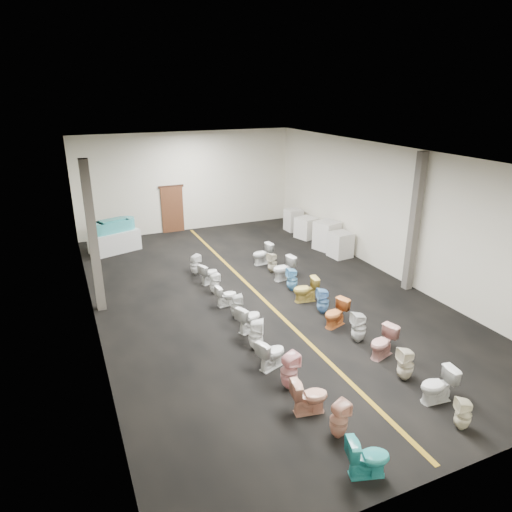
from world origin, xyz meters
The scene contains 41 objects.
floor centered at (0.00, 0.00, 0.00)m, with size 16.00×16.00×0.00m, color black.
ceiling centered at (0.00, 0.00, 4.50)m, with size 16.00×16.00×0.00m, color black.
wall_back centered at (0.00, 8.00, 2.25)m, with size 10.00×10.00×0.00m, color beige.
wall_front centered at (0.00, -8.00, 2.25)m, with size 10.00×10.00×0.00m, color beige.
wall_left centered at (-5.00, 0.00, 2.25)m, with size 16.00×16.00×0.00m, color beige.
wall_right centered at (5.00, 0.00, 2.25)m, with size 16.00×16.00×0.00m, color beige.
aisle_stripe centered at (0.00, 0.00, 0.00)m, with size 0.12×15.60×0.01m, color #956D15.
back_door centered at (-0.80, 7.94, 1.05)m, with size 1.00×0.10×2.10m, color #562D19.
door_frame centered at (-0.80, 7.95, 2.12)m, with size 1.15×0.08×0.10m, color #331C11.
column_left centered at (-4.75, 1.00, 2.25)m, with size 0.25×0.25×4.50m, color #59544C.
column_right centered at (4.75, -1.50, 2.25)m, with size 0.25×0.25×4.50m, color #59544C.
display_table centered at (-3.66, 6.20, 0.42)m, with size 1.90×0.95×0.84m, color silver.
bathtub centered at (-3.66, 6.20, 1.07)m, with size 1.79×1.06×0.55m.
appliance_crate_a centered at (4.40, 1.97, 0.50)m, with size 0.77×0.77×0.99m, color silver.
appliance_crate_b centered at (4.40, 2.97, 0.59)m, with size 0.85×0.85×1.17m, color silver.
appliance_crate_c centered at (4.40, 4.66, 0.46)m, with size 0.80×0.80×0.91m, color silver.
appliance_crate_d centered at (4.40, 5.88, 0.50)m, with size 0.70×0.70×1.01m, color silver.
toilet_left_0 centered at (-1.26, -7.43, 0.38)m, with size 0.42×0.74×0.76m, color teal.
toilet_left_1 centered at (-1.20, -6.45, 0.39)m, with size 0.35×0.35×0.77m, color tan.
toilet_left_2 centered at (-1.36, -5.61, 0.39)m, with size 0.43×0.76×0.77m, color #E19D82.
toilet_left_3 centered at (-1.36, -4.73, 0.43)m, with size 0.39×0.40×0.86m, color pink.
toilet_left_4 centered at (-1.38, -3.85, 0.38)m, with size 0.42×0.74×0.76m, color white.
toilet_left_5 centered at (-1.39, -2.96, 0.41)m, with size 0.37×0.38×0.83m, color white.
toilet_left_6 centered at (-1.18, -2.01, 0.38)m, with size 0.43×0.75×0.76m, color white.
toilet_left_7 centered at (-1.22, -1.17, 0.36)m, with size 0.32×0.33×0.72m, color silver.
toilet_left_8 centered at (-1.21, -0.30, 0.33)m, with size 0.37×0.65×0.67m, color white.
toilet_left_9 centered at (-1.26, 0.68, 0.34)m, with size 0.31×0.32×0.69m, color white.
toilet_left_10 centered at (-1.16, 1.56, 0.35)m, with size 0.39×0.69×0.70m, color silver.
toilet_left_11 centered at (-1.37, 2.46, 0.37)m, with size 0.34×0.34×0.75m, color white.
toilet_right_0 centered at (1.12, -7.24, 0.34)m, with size 0.31×0.32×0.69m, color beige.
toilet_right_1 centered at (1.29, -6.40, 0.39)m, with size 0.44×0.77×0.78m, color silver.
toilet_right_2 centered at (1.20, -5.51, 0.40)m, with size 0.36×0.37×0.80m, color beige.
toilet_right_3 centered at (1.34, -4.53, 0.39)m, with size 0.44×0.77×0.78m, color #D2938C.
toilet_right_4 centered at (1.22, -3.70, 0.42)m, with size 0.38×0.39×0.84m, color silver.
toilet_right_5 centered at (1.13, -2.75, 0.39)m, with size 0.43×0.76×0.77m, color #D07133.
toilet_right_6 centered at (1.22, -1.93, 0.39)m, with size 0.35×0.36×0.79m, color #649DD5.
toilet_right_7 centered at (1.15, -1.01, 0.39)m, with size 0.44×0.77×0.79m, color gold.
toilet_right_8 centered at (1.15, -0.12, 0.39)m, with size 0.35×0.36×0.78m, color #7BC5F3.
toilet_right_9 centered at (1.31, 0.80, 0.41)m, with size 0.46×0.81×0.82m, color white.
toilet_right_10 centered at (1.24, 1.55, 0.37)m, with size 0.34×0.34×0.75m, color beige.
toilet_right_11 centered at (1.26, 2.47, 0.40)m, with size 0.44×0.78×0.79m, color silver.
Camera 1 is at (-5.45, -12.24, 6.27)m, focal length 32.00 mm.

